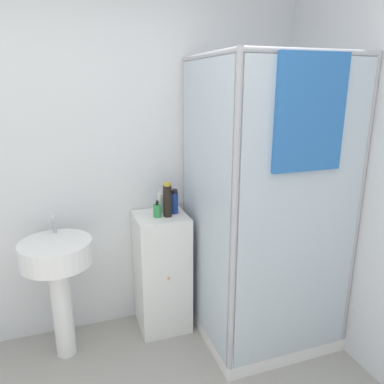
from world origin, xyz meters
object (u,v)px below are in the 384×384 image
at_px(shampoo_bottle_tall_black, 167,200).
at_px(lotion_bottle_white, 161,203).
at_px(soap_dispenser, 157,210).
at_px(sink, 58,269).
at_px(shampoo_bottle_blue, 174,202).

xyz_separation_m(shampoo_bottle_tall_black, lotion_bottle_white, (-0.02, 0.10, -0.05)).
xyz_separation_m(soap_dispenser, shampoo_bottle_tall_black, (0.07, -0.01, 0.07)).
bearing_deg(lotion_bottle_white, sink, -168.38).
bearing_deg(lotion_bottle_white, shampoo_bottle_tall_black, -75.76).
relative_size(soap_dispenser, lotion_bottle_white, 0.70).
distance_m(shampoo_bottle_tall_black, lotion_bottle_white, 0.11).
bearing_deg(sink, shampoo_bottle_tall_black, 4.21).
distance_m(sink, soap_dispenser, 0.76).
relative_size(soap_dispenser, shampoo_bottle_blue, 0.69).
xyz_separation_m(shampoo_bottle_tall_black, shampoo_bottle_blue, (0.06, 0.05, -0.03)).
bearing_deg(sink, shampoo_bottle_blue, 7.39).
relative_size(shampoo_bottle_tall_black, lotion_bottle_white, 1.40).
distance_m(shampoo_bottle_tall_black, shampoo_bottle_blue, 0.09).
bearing_deg(soap_dispenser, lotion_bottle_white, 60.26).
distance_m(soap_dispenser, shampoo_bottle_tall_black, 0.10).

